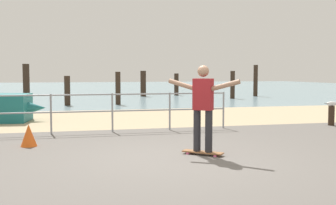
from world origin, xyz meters
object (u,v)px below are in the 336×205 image
(skateboard, at_px, (203,152))
(seagull, at_px, (332,103))
(traffic_cone, at_px, (29,136))
(bollard_short, at_px, (331,116))
(skateboarder, at_px, (203,103))

(skateboard, height_order, seagull, seagull)
(skateboard, bearing_deg, traffic_cone, 152.74)
(bollard_short, height_order, seagull, seagull)
(skateboarder, bearing_deg, skateboard, 36.87)
(skateboarder, bearing_deg, traffic_cone, 152.74)
(skateboard, height_order, bollard_short, bollard_short)
(bollard_short, height_order, traffic_cone, bollard_short)
(bollard_short, bearing_deg, skateboard, -147.54)
(bollard_short, relative_size, traffic_cone, 1.20)
(skateboard, bearing_deg, skateboarder, -143.13)
(skateboard, bearing_deg, seagull, 32.36)
(seagull, xyz_separation_m, traffic_cone, (-8.46, -1.53, -0.43))
(skateboarder, xyz_separation_m, bollard_short, (5.11, 3.25, -0.72))
(traffic_cone, bearing_deg, skateboarder, -27.26)
(traffic_cone, bearing_deg, seagull, 10.26)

